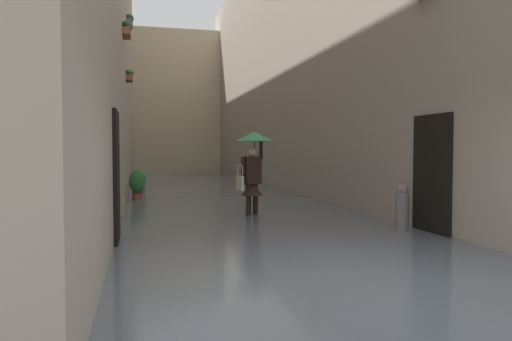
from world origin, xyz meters
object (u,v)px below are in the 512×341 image
object	(u,v)px
person_wading	(253,160)
potted_plant_far_left	(249,176)
potted_plant_mid_right	(140,182)
potted_plant_far_right	(137,184)
mooring_bollard	(402,210)

from	to	relation	value
person_wading	potted_plant_far_left	size ratio (longest dim) A/B	2.55
potted_plant_far_left	potted_plant_mid_right	xyz separation A→B (m)	(4.78, 3.98, 0.07)
potted_plant_far_right	potted_plant_mid_right	bearing A→B (deg)	-91.67
mooring_bollard	potted_plant_far_left	bearing A→B (deg)	-90.56
potted_plant_far_left	potted_plant_far_right	xyz separation A→B (m)	(4.85, 6.61, 0.15)
potted_plant_far_left	potted_plant_mid_right	size ratio (longest dim) A/B	0.92
person_wading	potted_plant_mid_right	size ratio (longest dim) A/B	2.34
potted_plant_far_right	mooring_bollard	xyz separation A→B (m)	(-4.73, 6.66, -0.09)
potted_plant_mid_right	mooring_bollard	size ratio (longest dim) A/B	0.93
potted_plant_far_left	mooring_bollard	world-z (taller)	mooring_bollard
person_wading	potted_plant_far_left	bearing A→B (deg)	-102.23
potted_plant_far_left	mooring_bollard	bearing A→B (deg)	89.44
person_wading	potted_plant_far_left	world-z (taller)	person_wading
potted_plant_mid_right	potted_plant_far_right	bearing A→B (deg)	88.33
potted_plant_far_left	mooring_bollard	xyz separation A→B (m)	(0.13, 13.28, 0.06)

